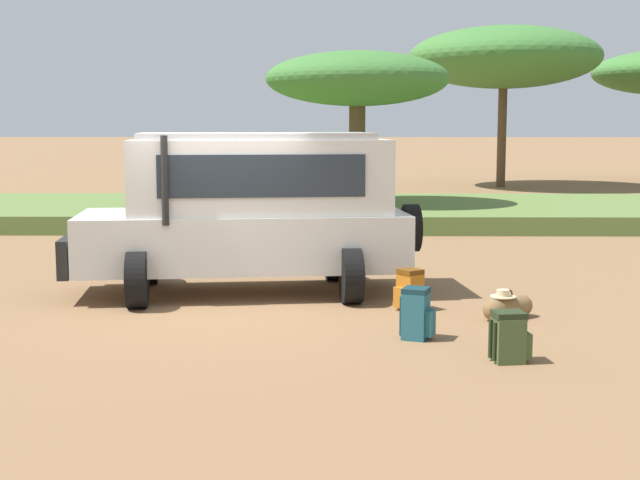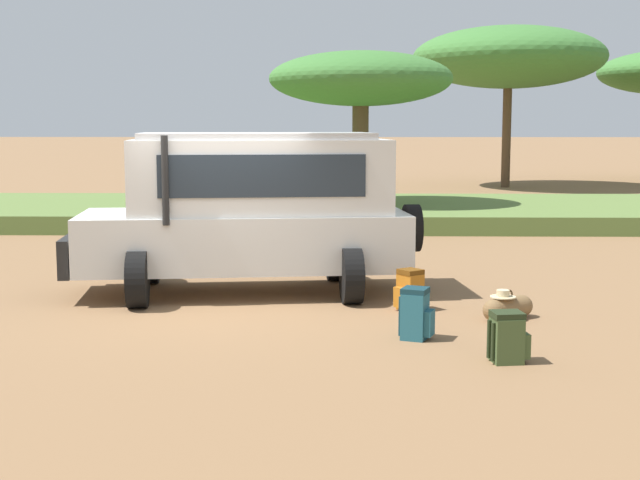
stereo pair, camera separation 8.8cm
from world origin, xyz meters
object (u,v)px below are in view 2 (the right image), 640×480
(backpack_beside_front_wheel, at_px, (416,314))
(backpack_near_rear_wheel, at_px, (410,290))
(backpack_cluster_center, at_px, (508,338))
(acacia_tree_left_mid, at_px, (509,58))
(acacia_tree_far_left, at_px, (361,80))
(safari_vehicle, at_px, (251,209))
(duffel_bag_low_black_case, at_px, (508,307))

(backpack_beside_front_wheel, distance_m, backpack_near_rear_wheel, 1.69)
(backpack_beside_front_wheel, distance_m, backpack_cluster_center, 1.37)
(backpack_near_rear_wheel, distance_m, acacia_tree_left_mid, 25.44)
(backpack_cluster_center, relative_size, acacia_tree_far_left, 0.11)
(backpack_cluster_center, xyz_separation_m, acacia_tree_left_mid, (4.99, 26.98, 4.92))
(backpack_near_rear_wheel, relative_size, acacia_tree_far_left, 0.12)
(backpack_cluster_center, height_order, backpack_near_rear_wheel, backpack_near_rear_wheel)
(safari_vehicle, distance_m, backpack_cluster_center, 5.17)
(backpack_beside_front_wheel, bearing_deg, acacia_tree_far_left, 91.45)
(safari_vehicle, height_order, acacia_tree_left_mid, acacia_tree_left_mid)
(safari_vehicle, bearing_deg, acacia_tree_left_mid, 70.51)
(safari_vehicle, distance_m, backpack_near_rear_wheel, 2.82)
(backpack_near_rear_wheel, bearing_deg, duffel_bag_low_black_case, -24.21)
(safari_vehicle, bearing_deg, backpack_beside_front_wheel, -52.38)
(backpack_beside_front_wheel, xyz_separation_m, backpack_near_rear_wheel, (0.06, 1.69, -0.03))
(safari_vehicle, bearing_deg, duffel_bag_low_black_case, -26.82)
(backpack_near_rear_wheel, bearing_deg, backpack_beside_front_wheel, -92.02)
(backpack_beside_front_wheel, height_order, backpack_cluster_center, backpack_beside_front_wheel)
(backpack_near_rear_wheel, bearing_deg, safari_vehicle, 151.81)
(backpack_near_rear_wheel, xyz_separation_m, duffel_bag_low_black_case, (1.26, -0.56, -0.12))
(backpack_cluster_center, bearing_deg, acacia_tree_far_left, 94.92)
(acacia_tree_left_mid, bearing_deg, backpack_cluster_center, -100.48)
(backpack_near_rear_wheel, xyz_separation_m, acacia_tree_left_mid, (5.84, 24.27, 4.91))
(backpack_near_rear_wheel, distance_m, duffel_bag_low_black_case, 1.38)
(backpack_beside_front_wheel, relative_size, backpack_near_rear_wheel, 1.09)
(backpack_beside_front_wheel, height_order, acacia_tree_far_left, acacia_tree_far_left)
(backpack_near_rear_wheel, height_order, duffel_bag_low_black_case, backpack_near_rear_wheel)
(backpack_cluster_center, bearing_deg, safari_vehicle, 128.62)
(safari_vehicle, relative_size, backpack_cluster_center, 9.75)
(backpack_beside_front_wheel, xyz_separation_m, backpack_cluster_center, (0.91, -1.03, -0.03))
(safari_vehicle, relative_size, duffel_bag_low_black_case, 7.60)
(safari_vehicle, relative_size, backpack_near_rear_wheel, 9.51)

